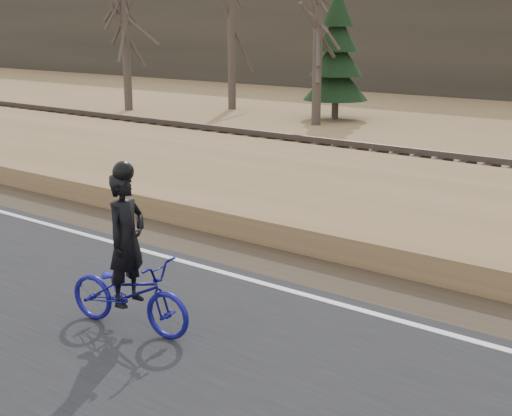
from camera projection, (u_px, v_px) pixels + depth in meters
The scene contains 11 objects.
ground at pixel (22, 225), 13.82m from camera, with size 120.00×120.00×0.00m, color #95724B.
edge_line at pixel (30, 220), 13.96m from camera, with size 120.00×0.12×0.01m, color silver.
shoulder at pixel (72, 211), 14.74m from camera, with size 120.00×1.60×0.04m, color #473A2B.
embankment at pixel (173, 178), 16.98m from camera, with size 120.00×5.00×0.44m, color #95724B.
ballast at pixel (268, 155), 19.88m from camera, with size 120.00×3.00×0.45m, color slate.
railroad at pixel (268, 144), 19.81m from camera, with size 120.00×2.40×0.29m.
cyclist at pixel (128, 278), 8.85m from camera, with size 1.89×0.88×2.16m.
bare_tree_far_left at pixel (125, 30), 30.92m from camera, with size 0.36×0.36×6.97m, color #4C4037.
bare_tree_left at pixel (231, 13), 31.07m from camera, with size 0.36×0.36×8.35m, color #4C4037.
bare_tree_near_left at pixel (318, 41), 26.45m from camera, with size 0.36×0.36×6.23m, color #4C4037.
conifer at pixel (336, 58), 28.26m from camera, with size 2.60×2.60×5.16m.
Camera 1 is at (11.74, -7.71, 3.82)m, focal length 50.00 mm.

